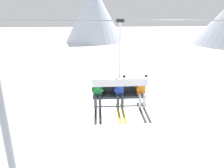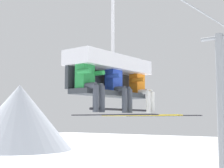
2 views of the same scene
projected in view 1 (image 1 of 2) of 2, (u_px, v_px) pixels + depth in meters
The scene contains 7 objects.
mountain_peak_central at pixel (94, 14), 60.78m from camera, with size 16.45×16.45×14.99m.
lift_tower_near at pixel (3, 118), 9.78m from camera, with size 0.36×1.88×9.32m.
lift_cable at pixel (165, 20), 8.05m from camera, with size 15.67×0.05×0.05m.
chairlift_chair at pixel (119, 83), 8.83m from camera, with size 2.20×0.74×3.37m.
skier_green at pixel (98, 93), 8.67m from camera, with size 0.46×1.70×1.23m.
skier_blue at pixel (120, 92), 8.73m from camera, with size 0.48×1.70×1.34m.
skier_orange at pixel (142, 91), 8.78m from camera, with size 0.48×1.70×1.34m.
Camera 1 is at (-1.92, -9.02, 9.54)m, focal length 35.00 mm.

